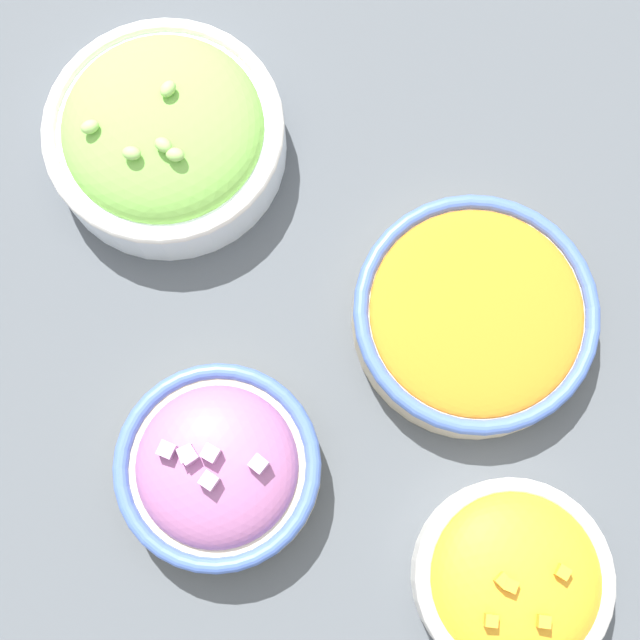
{
  "coord_description": "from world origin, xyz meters",
  "views": [
    {
      "loc": [
        0.06,
        -0.15,
        0.71
      ],
      "look_at": [
        0.0,
        0.0,
        0.03
      ],
      "focal_mm": 50.0,
      "sensor_mm": 36.0,
      "label": 1
    }
  ],
  "objects_px": {
    "bowl_red_onion": "(218,467)",
    "bowl_squash": "(513,579)",
    "bowl_lettuce": "(165,133)",
    "bowl_carrots": "(475,314)"
  },
  "relations": [
    {
      "from": "bowl_red_onion",
      "to": "bowl_squash",
      "type": "bearing_deg",
      "value": 0.75
    },
    {
      "from": "bowl_carrots",
      "to": "bowl_red_onion",
      "type": "xyz_separation_m",
      "value": [
        -0.14,
        -0.18,
        0.01
      ]
    },
    {
      "from": "bowl_carrots",
      "to": "bowl_lettuce",
      "type": "height_order",
      "value": "bowl_lettuce"
    },
    {
      "from": "bowl_lettuce",
      "to": "bowl_squash",
      "type": "xyz_separation_m",
      "value": [
        0.38,
        -0.23,
        -0.01
      ]
    },
    {
      "from": "bowl_lettuce",
      "to": "bowl_red_onion",
      "type": "height_order",
      "value": "bowl_lettuce"
    },
    {
      "from": "bowl_red_onion",
      "to": "bowl_squash",
      "type": "distance_m",
      "value": 0.24
    },
    {
      "from": "bowl_carrots",
      "to": "bowl_lettuce",
      "type": "xyz_separation_m",
      "value": [
        -0.29,
        0.05,
        0.01
      ]
    },
    {
      "from": "bowl_lettuce",
      "to": "bowl_squash",
      "type": "height_order",
      "value": "bowl_lettuce"
    },
    {
      "from": "bowl_lettuce",
      "to": "bowl_squash",
      "type": "relative_size",
      "value": 1.34
    },
    {
      "from": "bowl_lettuce",
      "to": "bowl_squash",
      "type": "distance_m",
      "value": 0.45
    }
  ]
}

